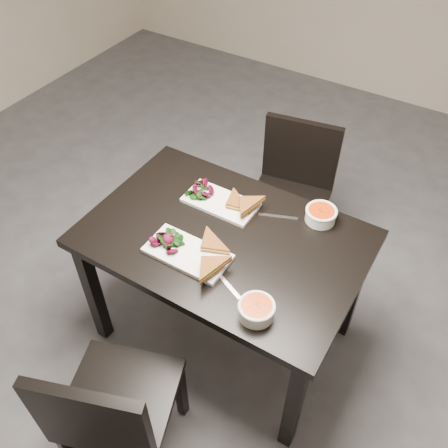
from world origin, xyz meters
name	(u,v)px	position (x,y,z in m)	size (l,w,h in m)	color
ground	(213,270)	(0.00, 0.00, 0.00)	(5.00, 5.00, 0.00)	#47474C
table	(224,251)	(0.28, -0.33, 0.65)	(1.20, 0.80, 0.75)	black
chair_near	(111,411)	(0.26, -1.11, 0.48)	(0.54, 0.54, 0.85)	black
chair_far	(292,188)	(0.28, 0.41, 0.48)	(0.49, 0.49, 0.85)	black
plate_near	(188,253)	(0.21, -0.50, 0.76)	(0.35, 0.18, 0.02)	white
sandwich_near	(202,251)	(0.27, -0.49, 0.80)	(0.18, 0.13, 0.06)	#A05521
salad_near	(167,239)	(0.11, -0.50, 0.79)	(0.11, 0.10, 0.05)	black
soup_bowl_near	(256,309)	(0.59, -0.61, 0.79)	(0.14, 0.14, 0.06)	white
cutlery_near	(226,283)	(0.42, -0.55, 0.75)	(0.18, 0.02, 0.00)	silver
plate_far	(220,202)	(0.16, -0.16, 0.76)	(0.34, 0.17, 0.02)	white
sandwich_far	(231,204)	(0.23, -0.18, 0.79)	(0.17, 0.13, 0.05)	#A05521
salad_far	(202,190)	(0.06, -0.16, 0.79)	(0.11, 0.10, 0.05)	black
soup_bowl_far	(321,214)	(0.59, -0.02, 0.79)	(0.14, 0.14, 0.06)	white
cutlery_far	(278,216)	(0.42, -0.10, 0.75)	(0.18, 0.02, 0.00)	silver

